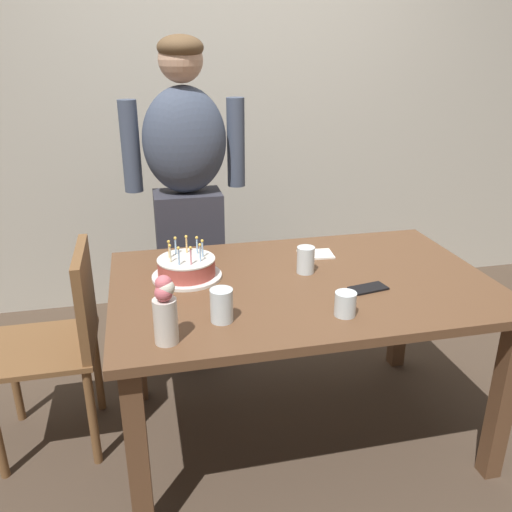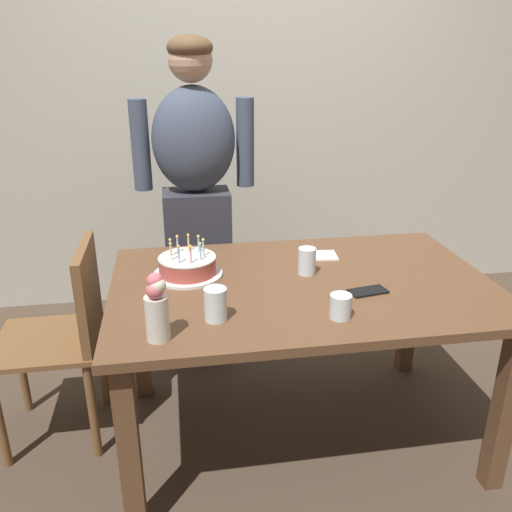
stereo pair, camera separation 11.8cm
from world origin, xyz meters
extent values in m
plane|color=#47382B|center=(0.00, 0.00, 0.00)|extent=(10.00, 10.00, 0.00)
cube|color=beige|center=(0.00, 1.55, 1.30)|extent=(5.20, 0.10, 2.60)
cube|color=brown|center=(0.00, 0.00, 0.72)|extent=(1.50, 0.96, 0.03)
cube|color=brown|center=(-0.68, -0.41, 0.35)|extent=(0.07, 0.07, 0.70)
cube|color=brown|center=(0.68, -0.41, 0.35)|extent=(0.07, 0.07, 0.70)
cube|color=brown|center=(-0.68, 0.41, 0.35)|extent=(0.07, 0.07, 0.70)
cube|color=brown|center=(0.68, 0.41, 0.35)|extent=(0.07, 0.07, 0.70)
cylinder|color=white|center=(-0.45, 0.13, 0.75)|extent=(0.28, 0.28, 0.01)
cylinder|color=#B24C42|center=(-0.45, 0.13, 0.78)|extent=(0.23, 0.23, 0.06)
cylinder|color=silver|center=(-0.45, 0.13, 0.82)|extent=(0.23, 0.23, 0.01)
cylinder|color=pink|center=(-0.43, 0.07, 0.85)|extent=(0.01, 0.01, 0.06)
sphere|color=#F9C64C|center=(-0.43, 0.07, 0.89)|extent=(0.01, 0.01, 0.01)
cylinder|color=#93B7DB|center=(-0.39, 0.09, 0.85)|extent=(0.01, 0.01, 0.06)
sphere|color=#F9C64C|center=(-0.39, 0.09, 0.89)|extent=(0.01, 0.01, 0.01)
cylinder|color=#93B7DB|center=(-0.38, 0.13, 0.85)|extent=(0.01, 0.01, 0.06)
sphere|color=#F9C64C|center=(-0.38, 0.13, 0.89)|extent=(0.01, 0.01, 0.01)
cylinder|color=#93B7DB|center=(-0.40, 0.18, 0.85)|extent=(0.01, 0.01, 0.06)
sphere|color=#F9C64C|center=(-0.40, 0.18, 0.89)|extent=(0.01, 0.01, 0.01)
cylinder|color=#EAB266|center=(-0.44, 0.20, 0.85)|extent=(0.01, 0.01, 0.06)
sphere|color=#F9C64C|center=(-0.44, 0.20, 0.89)|extent=(0.01, 0.01, 0.01)
cylinder|color=#93B7DB|center=(-0.48, 0.19, 0.85)|extent=(0.01, 0.01, 0.06)
sphere|color=#F9C64C|center=(-0.48, 0.19, 0.89)|extent=(0.01, 0.01, 0.01)
cylinder|color=#EAB266|center=(-0.51, 0.15, 0.85)|extent=(0.01, 0.01, 0.06)
sphere|color=#F9C64C|center=(-0.51, 0.15, 0.89)|extent=(0.01, 0.01, 0.01)
cylinder|color=beige|center=(-0.51, 0.11, 0.85)|extent=(0.01, 0.01, 0.06)
sphere|color=#F9C64C|center=(-0.51, 0.11, 0.89)|extent=(0.01, 0.01, 0.01)
cylinder|color=#93B7DB|center=(-0.48, 0.07, 0.85)|extent=(0.01, 0.01, 0.06)
sphere|color=#F9C64C|center=(-0.48, 0.07, 0.89)|extent=(0.01, 0.01, 0.01)
cylinder|color=silver|center=(0.04, 0.08, 0.80)|extent=(0.07, 0.07, 0.11)
cylinder|color=silver|center=(0.06, -0.31, 0.78)|extent=(0.08, 0.08, 0.09)
cylinder|color=silver|center=(-0.37, -0.26, 0.80)|extent=(0.08, 0.08, 0.12)
cube|color=black|center=(0.22, -0.13, 0.74)|extent=(0.15, 0.10, 0.01)
cube|color=white|center=(0.14, 0.25, 0.74)|extent=(0.16, 0.13, 0.01)
cylinder|color=silver|center=(-0.56, -0.36, 0.81)|extent=(0.08, 0.08, 0.15)
sphere|color=#DB6670|center=(-0.56, -0.36, 0.94)|extent=(0.05, 0.05, 0.05)
sphere|color=silver|center=(-0.55, -0.36, 0.93)|extent=(0.06, 0.06, 0.06)
sphere|color=#DB6670|center=(-0.56, -0.37, 0.92)|extent=(0.06, 0.06, 0.06)
sphere|color=#DB6670|center=(-0.56, -0.35, 0.94)|extent=(0.05, 0.05, 0.05)
cube|color=#33333D|center=(-0.37, 0.79, 0.46)|extent=(0.34, 0.23, 0.92)
ellipsoid|color=#424C60|center=(-0.37, 0.79, 1.18)|extent=(0.41, 0.27, 0.52)
sphere|color=tan|center=(-0.37, 0.79, 1.55)|extent=(0.21, 0.21, 0.21)
ellipsoid|color=brown|center=(-0.37, 0.77, 1.60)|extent=(0.21, 0.21, 0.12)
cylinder|color=#424C60|center=(-0.11, 0.82, 1.15)|extent=(0.09, 0.09, 0.44)
cylinder|color=#424C60|center=(-0.63, 0.82, 1.15)|extent=(0.09, 0.09, 0.44)
cube|color=brown|center=(-1.04, 0.18, 0.46)|extent=(0.42, 0.42, 0.02)
cube|color=brown|center=(-0.85, 0.18, 0.67)|extent=(0.04, 0.40, 0.40)
cylinder|color=brown|center=(-1.22, 0.36, 0.23)|extent=(0.04, 0.04, 0.45)
cylinder|color=brown|center=(-0.86, 0.36, 0.23)|extent=(0.04, 0.04, 0.45)
cylinder|color=brown|center=(-0.86, 0.00, 0.23)|extent=(0.04, 0.04, 0.45)
camera|label=1|loc=(-0.60, -1.82, 1.60)|focal=36.99mm
camera|label=2|loc=(-0.49, -1.85, 1.60)|focal=36.99mm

